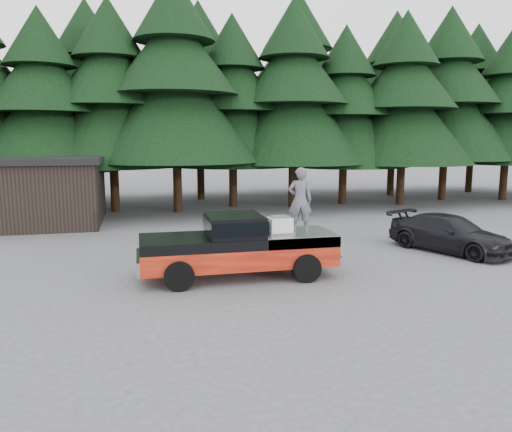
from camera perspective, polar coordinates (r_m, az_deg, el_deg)
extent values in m
plane|color=#4B4B4D|center=(15.01, -0.65, -7.28)|extent=(120.00, 120.00, 0.00)
cube|color=black|center=(14.92, -2.47, -0.98)|extent=(1.66, 1.90, 0.59)
cube|color=silver|center=(15.04, 2.74, -1.14)|extent=(0.70, 0.59, 0.47)
imported|color=#55555C|center=(15.17, 5.06, 1.83)|extent=(0.81, 0.62, 1.99)
imported|color=black|center=(19.87, 21.28, -1.87)|extent=(3.63, 5.02, 1.35)
cube|color=black|center=(26.85, -25.81, 2.29)|extent=(8.00, 6.00, 3.00)
cube|color=black|center=(26.73, -26.05, 5.80)|extent=(8.40, 6.40, 0.30)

